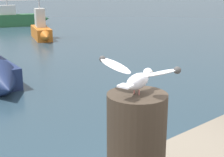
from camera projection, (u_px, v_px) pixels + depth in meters
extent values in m
cylinder|color=#382D23|center=(136.00, 154.00, 2.25)|extent=(0.40, 0.40, 0.86)
cylinder|color=#C66A60|center=(139.00, 92.00, 2.11)|extent=(0.01, 0.01, 0.04)
cylinder|color=#C66A60|center=(134.00, 91.00, 2.13)|extent=(0.01, 0.01, 0.04)
ellipsoid|color=silver|center=(138.00, 81.00, 2.11)|extent=(0.25, 0.15, 0.10)
sphere|color=silver|center=(148.00, 73.00, 2.21)|extent=(0.06, 0.06, 0.06)
cone|color=gold|center=(152.00, 72.00, 2.25)|extent=(0.05, 0.03, 0.02)
cube|color=silver|center=(125.00, 86.00, 1.99)|extent=(0.09, 0.10, 0.01)
ellipsoid|color=silver|center=(161.00, 73.00, 1.99)|extent=(0.17, 0.25, 0.09)
sphere|color=#343434|center=(177.00, 70.00, 1.93)|extent=(0.04, 0.04, 0.04)
ellipsoid|color=silver|center=(116.00, 66.00, 2.17)|extent=(0.17, 0.25, 0.09)
sphere|color=#343434|center=(102.00, 59.00, 2.22)|extent=(0.04, 0.04, 0.04)
cone|color=navy|center=(3.00, 85.00, 8.82)|extent=(1.33, 1.33, 1.19)
cube|color=#2D6B3D|center=(16.00, 20.00, 24.23)|extent=(3.68, 2.08, 0.86)
cone|color=#2D6B3D|center=(44.00, 19.00, 24.90)|extent=(1.04, 1.04, 0.81)
cube|color=white|center=(7.00, 10.00, 23.85)|extent=(1.23, 0.90, 0.66)
cube|color=orange|center=(41.00, 33.00, 18.62)|extent=(1.71, 2.88, 0.64)
cone|color=orange|center=(46.00, 36.00, 17.18)|extent=(0.91, 0.91, 0.71)
cube|color=silver|center=(40.00, 18.00, 18.55)|extent=(0.73, 0.89, 1.01)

